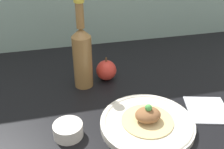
# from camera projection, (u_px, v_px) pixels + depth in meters

# --- Properties ---
(ground_plane) EXTENTS (1.80, 1.10, 0.04)m
(ground_plane) POSITION_uv_depth(u_px,v_px,m) (121.00, 113.00, 0.85)
(ground_plane) COLOR black
(plate) EXTENTS (0.27, 0.27, 0.02)m
(plate) POSITION_uv_depth(u_px,v_px,m) (147.00, 123.00, 0.76)
(plate) COLOR silver
(plate) RESTS_ON ground_plane
(plated_food) EXTENTS (0.15, 0.15, 0.06)m
(plated_food) POSITION_uv_depth(u_px,v_px,m) (148.00, 116.00, 0.75)
(plated_food) COLOR #D6BC7F
(plated_food) RESTS_ON plate
(cider_bottle) EXTENTS (0.07, 0.07, 0.31)m
(cider_bottle) POSITION_uv_depth(u_px,v_px,m) (82.00, 55.00, 0.90)
(cider_bottle) COLOR olive
(cider_bottle) RESTS_ON ground_plane
(apple) EXTENTS (0.08, 0.08, 0.09)m
(apple) POSITION_uv_depth(u_px,v_px,m) (106.00, 70.00, 0.98)
(apple) COLOR red
(apple) RESTS_ON ground_plane
(napkin) EXTENTS (0.16, 0.17, 0.01)m
(napkin) POSITION_uv_depth(u_px,v_px,m) (207.00, 109.00, 0.83)
(napkin) COLOR #B7BCC6
(napkin) RESTS_ON ground_plane
(dipping_bowl) EXTENTS (0.08, 0.08, 0.04)m
(dipping_bowl) POSITION_uv_depth(u_px,v_px,m) (68.00, 130.00, 0.72)
(dipping_bowl) COLOR silver
(dipping_bowl) RESTS_ON ground_plane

